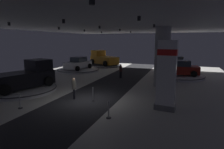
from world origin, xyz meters
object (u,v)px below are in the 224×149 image
display_car_far_right (180,68)px  visitor_walking_near (74,87)px  column_right (162,57)px  brand_sign_pylon (166,75)px  display_platform_far_right (179,76)px  display_platform_far_left (78,70)px  display_platform_near_left (22,89)px  display_car_deep_right (176,63)px  pickup_truck_deep_left (103,59)px  display_car_far_left (78,64)px  display_platform_deep_right (176,69)px  visitor_walking_far (121,70)px  display_platform_deep_left (104,65)px  pickup_truck_near_left (25,77)px

display_car_far_right → visitor_walking_near: display_car_far_right is taller
column_right → display_car_far_right: bearing=73.1°
brand_sign_pylon → display_platform_far_right: bearing=86.8°
display_platform_far_left → display_platform_near_left: bearing=-84.8°
column_right → display_car_deep_right: bearing=85.0°
visitor_walking_near → display_platform_far_left: bearing=119.0°
column_right → display_platform_far_left: size_ratio=0.95×
pickup_truck_deep_left → display_car_far_left: bearing=-100.5°
display_car_deep_right → visitor_walking_near: bearing=-110.8°
display_car_far_left → display_platform_deep_right: bearing=24.7°
display_platform_far_right → visitor_walking_far: visitor_walking_far is taller
column_right → display_platform_far_right: (1.52, 5.09, -2.58)m
brand_sign_pylon → display_platform_deep_left: (-11.37, 17.40, -2.09)m
pickup_truck_deep_left → display_car_far_left: 6.32m
column_right → display_car_far_left: bearing=156.5°
display_platform_far_left → display_car_far_left: (0.00, 0.03, 0.88)m
display_platform_deep_right → pickup_truck_near_left: size_ratio=0.99×
brand_sign_pylon → display_platform_far_left: (-12.80, 11.32, -2.08)m
brand_sign_pylon → pickup_truck_near_left: size_ratio=0.76×
brand_sign_pylon → display_car_far_right: bearing=86.7°
column_right → visitor_walking_near: bearing=-132.1°
display_car_deep_right → visitor_walking_far: bearing=-123.2°
display_platform_near_left → visitor_walking_far: size_ratio=3.57×
display_platform_far_right → visitor_walking_near: 13.38m
column_right → display_platform_deep_right: (0.95, 11.09, -2.60)m
display_platform_deep_left → display_car_far_left: 6.28m
display_platform_far_right → visitor_walking_far: size_ratio=3.53×
display_platform_deep_right → display_platform_far_right: size_ratio=1.01×
display_car_deep_right → pickup_truck_near_left: bearing=-125.2°
display_platform_deep_right → display_car_deep_right: bearing=-77.8°
pickup_truck_near_left → display_car_far_right: size_ratio=1.29×
visitor_walking_far → display_platform_far_right: bearing=23.6°
display_car_far_left → visitor_walking_near: bearing=-61.1°
pickup_truck_near_left → display_platform_far_left: (-1.10, 10.78, -1.07)m
pickup_truck_deep_left → display_platform_near_left: 17.36m
visitor_walking_near → pickup_truck_deep_left: bearing=106.3°
display_platform_deep_right → column_right: bearing=-94.9°
display_platform_far_left → visitor_walking_far: 7.72m
display_platform_deep_right → display_platform_deep_left: bearing=179.3°
pickup_truck_near_left → visitor_walking_far: (6.06, 7.99, -0.31)m
display_platform_deep_right → visitor_walking_near: visitor_walking_near is taller
display_car_far_left → display_platform_far_right: bearing=-0.4°
pickup_truck_deep_left → visitor_walking_near: size_ratio=3.54×
visitor_walking_near → visitor_walking_far: (0.87, 8.56, 0.00)m
display_platform_deep_right → display_platform_far_right: (0.56, -6.00, 0.01)m
brand_sign_pylon → display_platform_deep_right: bearing=89.8°
display_car_far_left → visitor_walking_near: display_car_far_left is taller
display_car_far_right → display_car_far_left: (-13.45, 0.08, -0.04)m
display_car_far_right → brand_sign_pylon: bearing=-93.3°
display_platform_deep_right → display_platform_far_left: 14.17m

